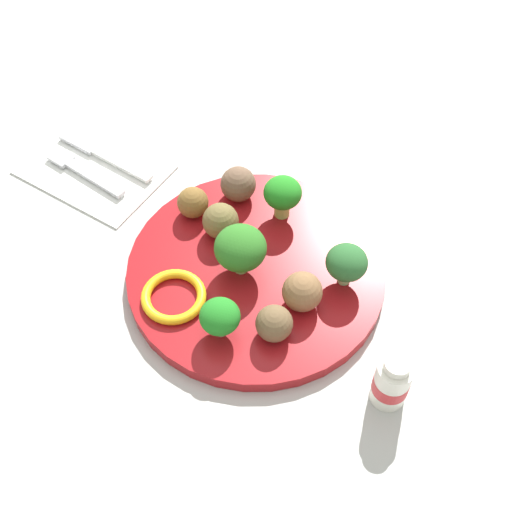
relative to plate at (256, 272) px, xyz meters
name	(u,v)px	position (x,y,z in m)	size (l,w,h in m)	color
ground_plane	(256,276)	(0.00, 0.00, -0.01)	(4.00, 4.00, 0.00)	#B2B2AD
plate	(256,272)	(0.00, 0.00, 0.00)	(0.28, 0.28, 0.02)	maroon
broccoli_floret_near_rim	(283,194)	(0.02, -0.08, 0.04)	(0.04, 0.04, 0.05)	#AACE67
broccoli_floret_mid_right	(220,317)	(-0.02, 0.09, 0.04)	(0.04, 0.04, 0.05)	#A2C07A
broccoli_floret_back_right	(240,248)	(0.01, 0.01, 0.04)	(0.06, 0.06, 0.06)	#95C96F
broccoli_floret_front_right	(347,263)	(-0.08, -0.04, 0.04)	(0.04, 0.04, 0.05)	#98CE82
meatball_mid_left	(193,203)	(0.10, -0.02, 0.03)	(0.04, 0.04, 0.04)	brown
meatball_back_left	(274,323)	(-0.07, 0.05, 0.03)	(0.04, 0.04, 0.04)	brown
meatball_front_right	(238,184)	(0.08, -0.07, 0.03)	(0.04, 0.04, 0.04)	brown
meatball_near_rim	(221,221)	(0.06, -0.01, 0.03)	(0.04, 0.04, 0.04)	brown
meatball_far_rim	(302,292)	(-0.07, 0.01, 0.03)	(0.04, 0.04, 0.04)	brown
pepper_ring_near_rim	(174,296)	(0.04, 0.09, 0.01)	(0.07, 0.07, 0.01)	yellow
napkin	(97,167)	(0.26, 0.00, -0.01)	(0.17, 0.12, 0.01)	white
fork	(82,170)	(0.26, 0.01, 0.00)	(0.12, 0.02, 0.01)	silver
knife	(101,153)	(0.27, -0.02, 0.00)	(0.15, 0.03, 0.01)	white
yogurt_bottle	(392,382)	(-0.19, 0.03, 0.02)	(0.03, 0.03, 0.07)	white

